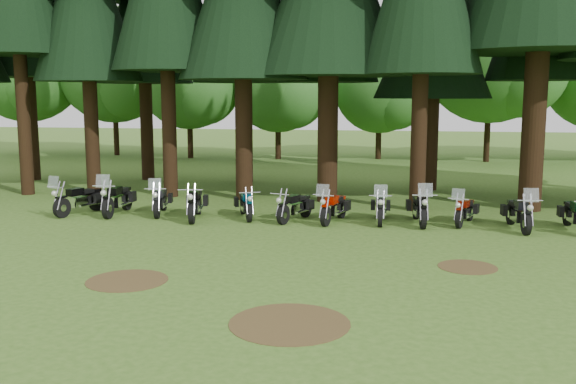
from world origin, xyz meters
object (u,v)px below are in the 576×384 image
(motorcycle_1, at_px, (117,200))
(motorcycle_7, at_px, (380,208))
(motorcycle_6, at_px, (334,208))
(motorcycle_4, at_px, (246,205))
(motorcycle_10, at_px, (519,214))
(motorcycle_9, at_px, (465,211))
(motorcycle_8, at_px, (420,209))
(motorcycle_2, at_px, (160,201))
(motorcycle_3, at_px, (195,204))
(motorcycle_0, at_px, (79,200))
(motorcycle_5, at_px, (295,207))
(motorcycle_11, at_px, (575,216))

(motorcycle_1, bearing_deg, motorcycle_7, -1.54)
(motorcycle_6, height_order, motorcycle_7, motorcycle_6)
(motorcycle_4, relative_size, motorcycle_6, 0.92)
(motorcycle_4, bearing_deg, motorcycle_10, -24.37)
(motorcycle_6, xyz_separation_m, motorcycle_9, (4.11, 0.37, -0.03))
(motorcycle_8, height_order, motorcycle_9, motorcycle_8)
(motorcycle_7, xyz_separation_m, motorcycle_8, (1.23, -0.05, 0.03))
(motorcycle_2, relative_size, motorcycle_7, 1.01)
(motorcycle_3, xyz_separation_m, motorcycle_4, (1.60, 0.47, -0.06))
(motorcycle_6, bearing_deg, motorcycle_2, -169.13)
(motorcycle_2, height_order, motorcycle_9, motorcycle_2)
(motorcycle_0, relative_size, motorcycle_8, 0.97)
(motorcycle_5, height_order, motorcycle_11, motorcycle_11)
(motorcycle_0, height_order, motorcycle_9, motorcycle_0)
(motorcycle_6, height_order, motorcycle_8, motorcycle_8)
(motorcycle_0, xyz_separation_m, motorcycle_3, (4.18, -0.10, 0.01))
(motorcycle_3, xyz_separation_m, motorcycle_10, (10.21, 0.11, -0.01))
(motorcycle_11, bearing_deg, motorcycle_0, 178.17)
(motorcycle_2, distance_m, motorcycle_8, 8.70)
(motorcycle_1, bearing_deg, motorcycle_6, -3.19)
(motorcycle_1, xyz_separation_m, motorcycle_10, (13.09, -0.20, -0.03))
(motorcycle_11, bearing_deg, motorcycle_2, 176.37)
(motorcycle_1, distance_m, motorcycle_10, 13.09)
(motorcycle_1, distance_m, motorcycle_5, 6.17)
(motorcycle_8, relative_size, motorcycle_11, 1.06)
(motorcycle_6, distance_m, motorcycle_8, 2.71)
(motorcycle_3, xyz_separation_m, motorcycle_7, (6.04, 0.51, -0.04))
(motorcycle_4, bearing_deg, motorcycle_2, 156.46)
(motorcycle_0, bearing_deg, motorcycle_3, 16.37)
(motorcycle_11, bearing_deg, motorcycle_6, 177.69)
(motorcycle_0, bearing_deg, motorcycle_6, 18.82)
(motorcycle_3, relative_size, motorcycle_8, 1.01)
(motorcycle_3, bearing_deg, motorcycle_10, -10.52)
(motorcycle_3, distance_m, motorcycle_9, 8.70)
(motorcycle_3, bearing_deg, motorcycle_4, 5.20)
(motorcycle_3, xyz_separation_m, motorcycle_9, (8.68, 0.63, -0.07))
(motorcycle_7, bearing_deg, motorcycle_1, 179.51)
(motorcycle_7, bearing_deg, motorcycle_11, -3.99)
(motorcycle_3, height_order, motorcycle_5, motorcycle_3)
(motorcycle_10, height_order, motorcycle_11, motorcycle_10)
(motorcycle_2, xyz_separation_m, motorcycle_3, (1.43, -0.55, 0.03))
(motorcycle_1, distance_m, motorcycle_6, 7.44)
(motorcycle_4, bearing_deg, motorcycle_11, -23.08)
(motorcycle_7, bearing_deg, motorcycle_0, -179.49)
(motorcycle_4, relative_size, motorcycle_11, 0.90)
(motorcycle_0, relative_size, motorcycle_3, 0.96)
(motorcycle_3, bearing_deg, motorcycle_8, -7.55)
(motorcycle_1, height_order, motorcycle_2, motorcycle_1)
(motorcycle_3, relative_size, motorcycle_4, 1.18)
(motorcycle_0, bearing_deg, motorcycle_5, 19.30)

